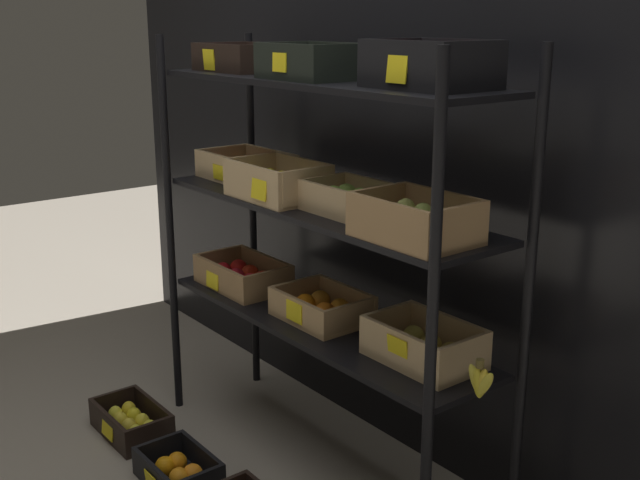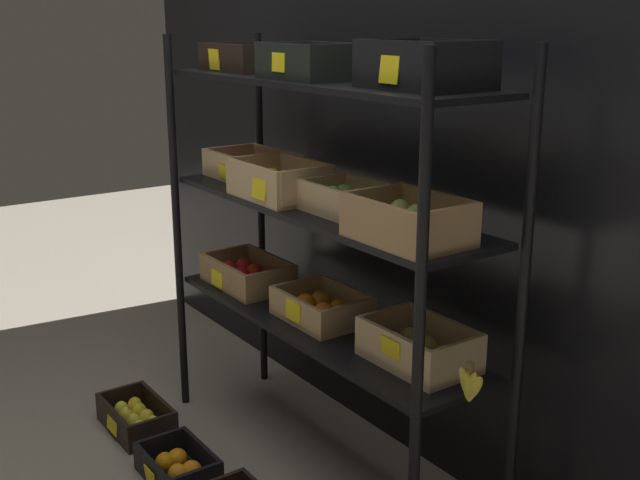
% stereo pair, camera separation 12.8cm
% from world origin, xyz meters
% --- Properties ---
extents(ground_plane, '(10.00, 10.00, 0.00)m').
position_xyz_m(ground_plane, '(0.00, 0.00, 0.00)').
color(ground_plane, gray).
extents(storefront_wall, '(3.86, 0.12, 2.35)m').
position_xyz_m(storefront_wall, '(0.00, 0.40, 1.17)').
color(storefront_wall, black).
rests_on(storefront_wall, ground_plane).
extents(display_rack, '(1.57, 0.43, 1.56)m').
position_xyz_m(display_rack, '(0.01, -0.00, 1.00)').
color(display_rack, black).
rests_on(display_rack, ground_plane).
extents(crate_ground_lemon, '(0.35, 0.22, 0.12)m').
position_xyz_m(crate_ground_lemon, '(-0.63, -0.46, 0.05)').
color(crate_ground_lemon, black).
rests_on(crate_ground_lemon, ground_plane).
extents(crate_ground_orange, '(0.31, 0.22, 0.11)m').
position_xyz_m(crate_ground_orange, '(-0.21, -0.48, 0.04)').
color(crate_ground_orange, black).
rests_on(crate_ground_orange, ground_plane).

